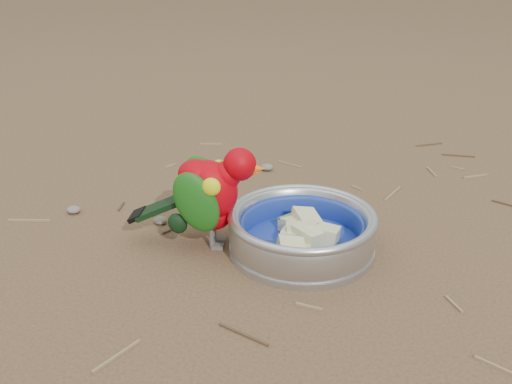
# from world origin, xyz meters

# --- Properties ---
(ground) EXTENTS (60.00, 60.00, 0.00)m
(ground) POSITION_xyz_m (0.00, 0.00, 0.00)
(ground) COLOR brown
(food_bowl) EXTENTS (0.21, 0.21, 0.02)m
(food_bowl) POSITION_xyz_m (0.09, -0.02, 0.01)
(food_bowl) COLOR #B2B2BA
(food_bowl) RESTS_ON ground
(bowl_wall) EXTENTS (0.21, 0.21, 0.04)m
(bowl_wall) POSITION_xyz_m (0.09, -0.02, 0.04)
(bowl_wall) COLOR #B2B2BA
(bowl_wall) RESTS_ON food_bowl
(fruit_wedges) EXTENTS (0.12, 0.12, 0.03)m
(fruit_wedges) POSITION_xyz_m (0.09, -0.02, 0.03)
(fruit_wedges) COLOR beige
(fruit_wedges) RESTS_ON food_bowl
(lory_parrot) EXTENTS (0.19, 0.10, 0.15)m
(lory_parrot) POSITION_xyz_m (-0.04, -0.00, 0.07)
(lory_parrot) COLOR #A90009
(lory_parrot) RESTS_ON ground
(ground_debris) EXTENTS (0.90, 0.80, 0.01)m
(ground_debris) POSITION_xyz_m (0.03, 0.01, 0.00)
(ground_debris) COLOR olive
(ground_debris) RESTS_ON ground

